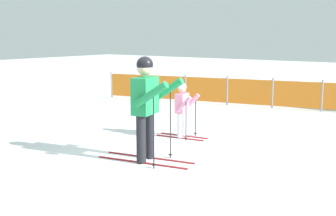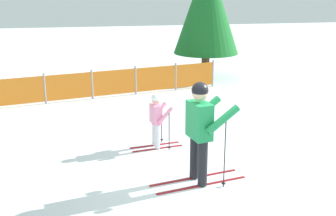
# 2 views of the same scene
# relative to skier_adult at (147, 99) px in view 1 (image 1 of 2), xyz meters

# --- Properties ---
(ground_plane) EXTENTS (60.00, 60.00, 0.00)m
(ground_plane) POSITION_rel_skier_adult_xyz_m (0.08, -0.05, -1.11)
(ground_plane) COLOR white
(skier_adult) EXTENTS (1.78, 0.88, 1.85)m
(skier_adult) POSITION_rel_skier_adult_xyz_m (0.00, 0.00, 0.00)
(skier_adult) COLOR maroon
(skier_adult) RESTS_ON ground_plane
(skier_child) EXTENTS (1.15, 0.56, 1.20)m
(skier_child) POSITION_rel_skier_adult_xyz_m (-0.47, 1.81, -0.41)
(skier_child) COLOR maroon
(skier_child) RESTS_ON ground_plane
(safety_fence) EXTENTS (8.38, 1.88, 0.92)m
(safety_fence) POSITION_rel_skier_adult_xyz_m (-1.74, 6.21, -0.65)
(safety_fence) COLOR gray
(safety_fence) RESTS_ON ground_plane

